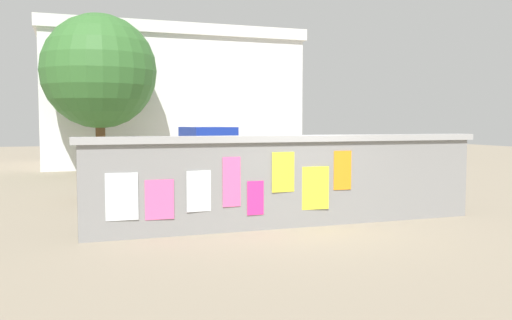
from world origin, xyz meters
The scene contains 8 objects.
ground centered at (0.00, 8.00, 0.00)m, with size 60.00×60.00×0.00m, color gray.
poster_wall centered at (-0.01, 0.00, 0.89)m, with size 7.99×0.42×1.74m.
auto_rickshaw_truck centered at (-1.36, 4.98, 0.90)m, with size 3.75×1.90×1.85m.
motorcycle centered at (1.97, 1.64, 0.46)m, with size 1.90×0.56×0.87m.
bicycle_near centered at (-1.87, 1.79, 0.36)m, with size 1.70×0.44×0.95m.
person_walking centered at (2.14, 3.62, 0.99)m, with size 0.40×0.40×1.62m.
tree_roadside centered at (-2.83, 11.94, 3.88)m, with size 4.30×4.30×6.04m.
building_background centered at (0.63, 16.87, 3.13)m, with size 11.67×6.83×6.22m.
Camera 1 is at (-4.03, -9.31, 1.99)m, focal length 37.74 mm.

